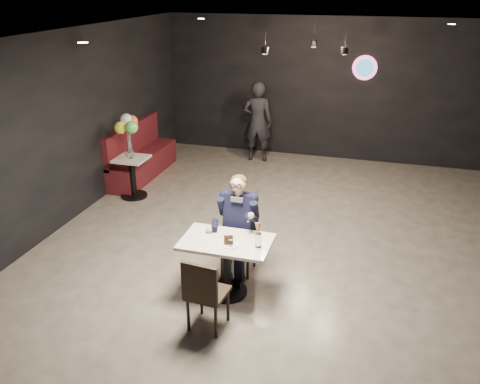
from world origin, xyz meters
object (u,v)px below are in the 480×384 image
(main_table, at_px, (227,267))
(sundae_glass, at_px, (258,240))
(chair_near, at_px, (208,291))
(seated_man, at_px, (239,223))
(chair_far, at_px, (239,241))
(passerby, at_px, (258,122))
(booth_bench, at_px, (142,151))
(side_table, at_px, (133,179))
(balloon_vase, at_px, (131,154))

(main_table, distance_m, sundae_glass, 0.62)
(sundae_glass, bearing_deg, chair_near, -122.60)
(seated_man, bearing_deg, chair_far, 0.00)
(passerby, bearing_deg, booth_bench, 35.05)
(booth_bench, height_order, side_table, booth_bench)
(sundae_glass, distance_m, booth_bench, 4.81)
(main_table, height_order, passerby, passerby)
(sundae_glass, height_order, balloon_vase, sundae_glass)
(balloon_vase, bearing_deg, seated_man, -36.77)
(chair_near, height_order, passerby, passerby)
(balloon_vase, relative_size, passerby, 0.09)
(main_table, xyz_separation_m, chair_far, (0.00, 0.55, 0.09))
(seated_man, relative_size, sundae_glass, 8.17)
(side_table, distance_m, balloon_vase, 0.48)
(chair_near, xyz_separation_m, booth_bench, (-2.87, 4.15, 0.07))
(side_table, xyz_separation_m, balloon_vase, (0.00, 0.00, 0.48))
(chair_far, distance_m, balloon_vase, 3.22)
(seated_man, bearing_deg, sundae_glass, -55.25)
(chair_near, xyz_separation_m, balloon_vase, (-2.57, 3.15, 0.37))
(chair_near, height_order, booth_bench, booth_bench)
(side_table, height_order, passerby, passerby)
(balloon_vase, distance_m, passerby, 3.08)
(main_table, distance_m, chair_far, 0.56)
(booth_bench, height_order, balloon_vase, booth_bench)
(passerby, bearing_deg, main_table, 95.80)
(balloon_vase, height_order, passerby, passerby)
(passerby, bearing_deg, chair_far, 97.02)
(main_table, bearing_deg, sundae_glass, -6.01)
(chair_near, relative_size, booth_bench, 0.43)
(chair_near, xyz_separation_m, side_table, (-2.57, 3.15, -0.12))
(balloon_vase, xyz_separation_m, passerby, (1.65, 2.61, 0.04))
(main_table, height_order, chair_far, chair_far)
(booth_bench, xyz_separation_m, passerby, (1.95, 1.61, 0.33))
(chair_far, bearing_deg, side_table, 143.23)
(main_table, relative_size, side_table, 1.61)
(chair_far, distance_m, chair_near, 1.24)
(chair_near, height_order, seated_man, seated_man)
(booth_bench, bearing_deg, sundae_glass, -46.97)
(chair_far, height_order, sundae_glass, sundae_glass)
(main_table, bearing_deg, passerby, 100.24)
(sundae_glass, bearing_deg, chair_far, 124.75)
(side_table, relative_size, balloon_vase, 4.47)
(chair_far, distance_m, passerby, 4.63)
(chair_near, height_order, balloon_vase, chair_near)
(seated_man, bearing_deg, balloon_vase, 143.23)
(chair_near, relative_size, passerby, 0.53)
(sundae_glass, distance_m, balloon_vase, 3.89)
(booth_bench, bearing_deg, chair_far, -45.51)
(chair_far, xyz_separation_m, side_table, (-2.57, 1.92, -0.12))
(main_table, xyz_separation_m, booth_bench, (-2.87, 3.47, 0.15))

